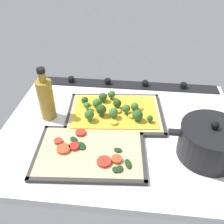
{
  "coord_description": "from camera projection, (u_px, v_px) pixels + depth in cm",
  "views": [
    {
      "loc": [
        -4.18,
        69.61,
        58.81
      ],
      "look_at": [
        3.53,
        -1.42,
        5.32
      ],
      "focal_mm": 39.7,
      "sensor_mm": 36.0,
      "label": 1
    }
  ],
  "objects": [
    {
      "name": "baking_tray_back",
      "position": [
        90.0,
        153.0,
        0.8
      ],
      "size": [
        36.9,
        26.63,
        1.3
      ],
      "color": "#33302D",
      "rests_on": "ground_plane"
    },
    {
      "name": "baking_tray_front",
      "position": [
        115.0,
        114.0,
        0.96
      ],
      "size": [
        38.93,
        29.17,
        1.3
      ],
      "color": "#33302D",
      "rests_on": "ground_plane"
    },
    {
      "name": "ground_plane",
      "position": [
        121.0,
        130.0,
        0.92
      ],
      "size": [
        86.29,
        66.6,
        3.0
      ],
      "primitive_type": "cube",
      "color": "white"
    },
    {
      "name": "stove_control_panel",
      "position": [
        126.0,
        84.0,
        1.14
      ],
      "size": [
        82.84,
        7.0,
        2.6
      ],
      "color": "black",
      "rests_on": "ground_plane"
    },
    {
      "name": "veggie_pizza_back",
      "position": [
        90.0,
        151.0,
        0.79
      ],
      "size": [
        34.32,
        24.05,
        1.9
      ],
      "color": "#CFB183",
      "rests_on": "baking_tray_back"
    },
    {
      "name": "broccoli_pizza",
      "position": [
        114.0,
        111.0,
        0.95
      ],
      "size": [
        36.32,
        26.56,
        5.99
      ],
      "color": "#D3B77F",
      "rests_on": "baking_tray_front"
    },
    {
      "name": "oil_bottle",
      "position": [
        46.0,
        98.0,
        0.91
      ],
      "size": [
        5.83,
        5.83,
        20.56
      ],
      "color": "olive",
      "rests_on": "ground_plane"
    },
    {
      "name": "cooking_pot",
      "position": [
        210.0,
        142.0,
        0.76
      ],
      "size": [
        26.08,
        19.26,
        13.49
      ],
      "color": "black",
      "rests_on": "ground_plane"
    }
  ]
}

